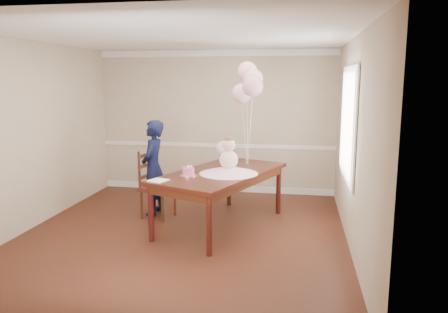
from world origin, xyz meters
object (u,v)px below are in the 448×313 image
(dining_table_top, at_px, (221,173))
(dining_chair_seat, at_px, (158,188))
(birthday_cake, at_px, (188,172))
(woman, at_px, (153,168))

(dining_table_top, height_order, dining_chair_seat, dining_table_top)
(birthday_cake, height_order, woman, woman)
(dining_table_top, xyz_separation_m, woman, (-1.17, 0.43, -0.04))
(birthday_cake, xyz_separation_m, dining_chair_seat, (-0.65, 0.64, -0.42))
(birthday_cake, distance_m, woman, 1.13)
(birthday_cake, distance_m, dining_chair_seat, 1.01)
(woman, bearing_deg, dining_table_top, 68.18)
(dining_table_top, distance_m, dining_chair_seat, 1.12)
(dining_table_top, distance_m, birthday_cake, 0.55)
(birthday_cake, bearing_deg, woman, 134.10)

